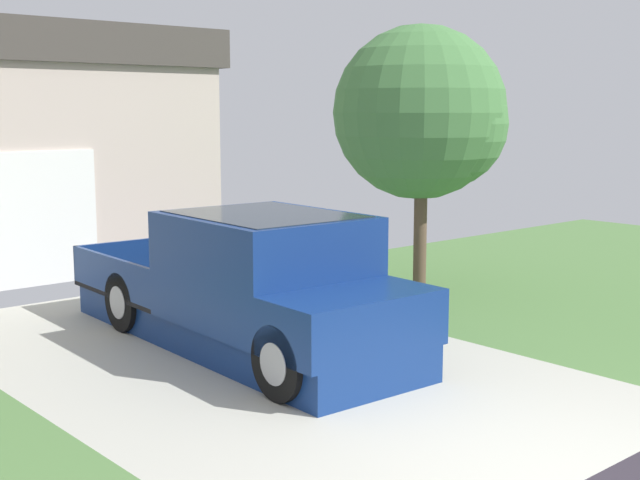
# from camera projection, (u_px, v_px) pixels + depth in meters

# --- Properties ---
(pickup_truck) EXTENTS (2.13, 5.66, 1.72)m
(pickup_truck) POSITION_uv_depth(u_px,v_px,m) (257.00, 289.00, 10.35)
(pickup_truck) COLOR navy
(pickup_truck) RESTS_ON ground
(person_with_hat) EXTENTS (0.44, 0.43, 1.64)m
(person_with_hat) POSITION_uv_depth(u_px,v_px,m) (327.00, 258.00, 11.39)
(person_with_hat) COLOR brown
(person_with_hat) RESTS_ON ground
(handbag) EXTENTS (0.38, 0.16, 0.41)m
(handbag) POSITION_uv_depth(u_px,v_px,m) (343.00, 322.00, 11.41)
(handbag) COLOR brown
(handbag) RESTS_ON ground
(front_yard_tree) EXTENTS (2.79, 2.79, 4.28)m
(front_yard_tree) POSITION_uv_depth(u_px,v_px,m) (426.00, 116.00, 13.60)
(front_yard_tree) COLOR brown
(front_yard_tree) RESTS_ON ground
(wheeled_trash_bin) EXTENTS (0.60, 0.72, 1.02)m
(wheeled_trash_bin) POSITION_uv_depth(u_px,v_px,m) (266.00, 244.00, 15.21)
(wheeled_trash_bin) COLOR navy
(wheeled_trash_bin) RESTS_ON ground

